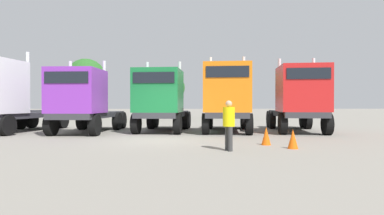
# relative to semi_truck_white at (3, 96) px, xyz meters

# --- Properties ---
(ground) EXTENTS (200.00, 200.00, 0.00)m
(ground) POSITION_rel_semi_truck_white_xyz_m (8.46, -3.48, -1.98)
(ground) COLOR gray
(semi_truck_white) EXTENTS (3.59, 6.52, 4.43)m
(semi_truck_white) POSITION_rel_semi_truck_white_xyz_m (0.00, 0.00, 0.00)
(semi_truck_white) COLOR #333338
(semi_truck_white) RESTS_ON ground
(semi_truck_purple) EXTENTS (3.03, 6.35, 3.94)m
(semi_truck_purple) POSITION_rel_semi_truck_white_xyz_m (4.27, -0.24, -0.22)
(semi_truck_purple) COLOR #333338
(semi_truck_purple) RESTS_ON ground
(semi_truck_green) EXTENTS (3.27, 6.13, 4.01)m
(semi_truck_green) POSITION_rel_semi_truck_white_xyz_m (8.37, 0.42, -0.17)
(semi_truck_green) COLOR #333338
(semi_truck_green) RESTS_ON ground
(semi_truck_orange) EXTENTS (3.36, 6.49, 4.27)m
(semi_truck_orange) POSITION_rel_semi_truck_white_xyz_m (12.02, 0.06, -0.03)
(semi_truck_orange) COLOR #333338
(semi_truck_orange) RESTS_ON ground
(semi_truck_red) EXTENTS (3.43, 6.61, 4.19)m
(semi_truck_red) POSITION_rel_semi_truck_white_xyz_m (16.00, -0.03, -0.07)
(semi_truck_red) COLOR #333338
(semi_truck_red) RESTS_ON ground
(visitor_in_hivis) EXTENTS (0.47, 0.47, 1.68)m
(visitor_in_hivis) POSITION_rel_semi_truck_white_xyz_m (11.10, -6.61, -1.01)
(visitor_in_hivis) COLOR #363636
(visitor_in_hivis) RESTS_ON ground
(traffic_cone_mid) EXTENTS (0.36, 0.36, 0.68)m
(traffic_cone_mid) POSITION_rel_semi_truck_white_xyz_m (13.41, -6.22, -1.64)
(traffic_cone_mid) COLOR #F2590C
(traffic_cone_mid) RESTS_ON ground
(traffic_cone_far) EXTENTS (0.36, 0.36, 0.69)m
(traffic_cone_far) POSITION_rel_semi_truck_white_xyz_m (12.75, -5.19, -1.63)
(traffic_cone_far) COLOR #F2590C
(traffic_cone_far) RESTS_ON ground
(oak_far_left) EXTENTS (4.16, 4.16, 6.37)m
(oak_far_left) POSITION_rel_semi_truck_white_xyz_m (-0.51, 16.29, 2.29)
(oak_far_left) COLOR #4C3823
(oak_far_left) RESTS_ON ground
(oak_far_centre) EXTENTS (2.88, 2.88, 4.86)m
(oak_far_centre) POSITION_rel_semi_truck_white_xyz_m (8.46, 17.62, 1.41)
(oak_far_centre) COLOR #4C3823
(oak_far_centre) RESTS_ON ground
(oak_far_right) EXTENTS (3.57, 3.57, 5.40)m
(oak_far_right) POSITION_rel_semi_truck_white_xyz_m (15.41, 17.75, 1.62)
(oak_far_right) COLOR #4C3823
(oak_far_right) RESTS_ON ground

